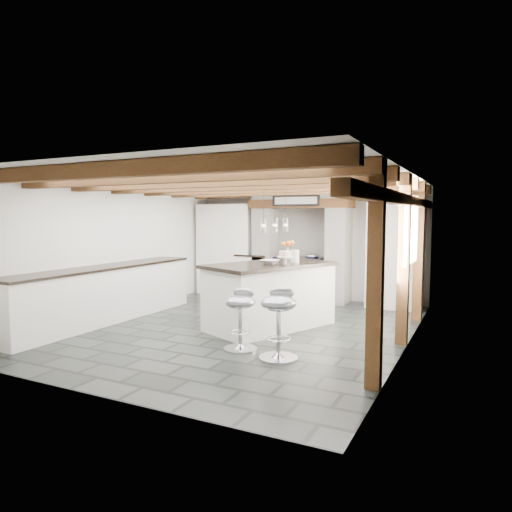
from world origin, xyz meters
The scene contains 6 objects.
ground centered at (0.00, 0.00, 0.00)m, with size 6.00×6.00×0.00m, color black.
room_shell centered at (-0.61, 1.42, 1.07)m, with size 6.00×6.03×6.00m.
range_cooker centered at (0.00, 2.68, 0.47)m, with size 1.00×0.63×0.99m.
kitchen_island centered at (0.42, 0.26, 0.52)m, with size 1.77×2.30×1.35m.
bar_stool_near centered at (1.18, -1.17, 0.55)m, with size 0.57×0.57×0.89m.
bar_stool_far centered at (0.58, -1.03, 0.50)m, with size 0.48×0.48×0.81m.
Camera 1 is at (3.35, -6.15, 1.74)m, focal length 32.00 mm.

